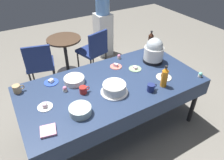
{
  "coord_description": "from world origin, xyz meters",
  "views": [
    {
      "loc": [
        -1.01,
        -1.73,
        2.24
      ],
      "look_at": [
        0.0,
        0.0,
        0.8
      ],
      "focal_mm": 33.1,
      "sensor_mm": 36.0,
      "label": 1
    }
  ],
  "objects_px": {
    "dessert_plate_white": "(45,106)",
    "round_cafe_table": "(65,50)",
    "ceramic_snack_bowl": "(74,80)",
    "dessert_plate_coral": "(116,66)",
    "potluck_table": "(112,87)",
    "maroon_chair_right": "(94,49)",
    "coffee_mug_tan": "(17,89)",
    "cupcake_vanilla": "(65,89)",
    "slow_cooker": "(154,51)",
    "water_cooler": "(103,29)",
    "maroon_chair_left": "(40,63)",
    "coffee_mug_navy": "(151,88)",
    "glass_salad_bowl": "(80,110)",
    "cupcake_lemon": "(200,75)",
    "soda_bottle_cola": "(151,41)",
    "coffee_mug_red": "(83,90)",
    "dessert_plate_cobalt": "(51,82)",
    "dessert_plate_sage": "(135,68)",
    "dessert_plate_cream": "(164,77)",
    "soda_bottle_orange_juice": "(165,77)",
    "cupcake_rose": "(119,57)",
    "frosted_layer_cake": "(114,88)"
  },
  "relations": [
    {
      "from": "ceramic_snack_bowl",
      "to": "round_cafe_table",
      "type": "distance_m",
      "value": 1.43
    },
    {
      "from": "coffee_mug_tan",
      "to": "coffee_mug_red",
      "type": "relative_size",
      "value": 1.05
    },
    {
      "from": "dessert_plate_coral",
      "to": "coffee_mug_red",
      "type": "xyz_separation_m",
      "value": [
        -0.61,
        -0.29,
        0.03
      ]
    },
    {
      "from": "dessert_plate_white",
      "to": "maroon_chair_right",
      "type": "xyz_separation_m",
      "value": [
        1.23,
        1.39,
        -0.27
      ]
    },
    {
      "from": "cupcake_rose",
      "to": "soda_bottle_cola",
      "type": "bearing_deg",
      "value": -1.0
    },
    {
      "from": "potluck_table",
      "to": "maroon_chair_right",
      "type": "xyz_separation_m",
      "value": [
        0.42,
        1.38,
        -0.2
      ]
    },
    {
      "from": "slow_cooker",
      "to": "glass_salad_bowl",
      "type": "distance_m",
      "value": 1.37
    },
    {
      "from": "dessert_plate_white",
      "to": "soda_bottle_cola",
      "type": "bearing_deg",
      "value": 14.98
    },
    {
      "from": "soda_bottle_cola",
      "to": "dessert_plate_white",
      "type": "bearing_deg",
      "value": -165.02
    },
    {
      "from": "cupcake_vanilla",
      "to": "coffee_mug_tan",
      "type": "distance_m",
      "value": 0.54
    },
    {
      "from": "slow_cooker",
      "to": "maroon_chair_left",
      "type": "relative_size",
      "value": 0.41
    },
    {
      "from": "frosted_layer_cake",
      "to": "dessert_plate_cobalt",
      "type": "xyz_separation_m",
      "value": [
        -0.57,
        0.55,
        -0.05
      ]
    },
    {
      "from": "slow_cooker",
      "to": "water_cooler",
      "type": "xyz_separation_m",
      "value": [
        0.16,
        1.79,
        -0.32
      ]
    },
    {
      "from": "soda_bottle_orange_juice",
      "to": "maroon_chair_right",
      "type": "distance_m",
      "value": 1.77
    },
    {
      "from": "dessert_plate_cream",
      "to": "soda_bottle_cola",
      "type": "bearing_deg",
      "value": 65.03
    },
    {
      "from": "glass_salad_bowl",
      "to": "dessert_plate_sage",
      "type": "relative_size",
      "value": 1.36
    },
    {
      "from": "ceramic_snack_bowl",
      "to": "coffee_mug_tan",
      "type": "xyz_separation_m",
      "value": [
        -0.63,
        0.15,
        0.01
      ]
    },
    {
      "from": "ceramic_snack_bowl",
      "to": "round_cafe_table",
      "type": "xyz_separation_m",
      "value": [
        0.33,
        1.36,
        -0.29
      ]
    },
    {
      "from": "water_cooler",
      "to": "maroon_chair_right",
      "type": "bearing_deg",
      "value": -131.25
    },
    {
      "from": "glass_salad_bowl",
      "to": "cupcake_lemon",
      "type": "xyz_separation_m",
      "value": [
        1.56,
        -0.16,
        -0.01
      ]
    },
    {
      "from": "frosted_layer_cake",
      "to": "dessert_plate_white",
      "type": "relative_size",
      "value": 1.99
    },
    {
      "from": "dessert_plate_cream",
      "to": "coffee_mug_tan",
      "type": "relative_size",
      "value": 1.47
    },
    {
      "from": "soda_bottle_orange_juice",
      "to": "coffee_mug_navy",
      "type": "distance_m",
      "value": 0.21
    },
    {
      "from": "maroon_chair_left",
      "to": "coffee_mug_navy",
      "type": "bearing_deg",
      "value": -63.02
    },
    {
      "from": "cupcake_vanilla",
      "to": "water_cooler",
      "type": "bearing_deg",
      "value": 51.12
    },
    {
      "from": "cupcake_rose",
      "to": "maroon_chair_right",
      "type": "relative_size",
      "value": 0.08
    },
    {
      "from": "slow_cooker",
      "to": "soda_bottle_cola",
      "type": "bearing_deg",
      "value": 58.38
    },
    {
      "from": "maroon_chair_right",
      "to": "coffee_mug_tan",
      "type": "bearing_deg",
      "value": -145.38
    },
    {
      "from": "cupcake_rose",
      "to": "cupcake_lemon",
      "type": "height_order",
      "value": "same"
    },
    {
      "from": "soda_bottle_orange_juice",
      "to": "maroon_chair_right",
      "type": "xyz_separation_m",
      "value": [
        -0.08,
        1.73,
        -0.39
      ]
    },
    {
      "from": "frosted_layer_cake",
      "to": "round_cafe_table",
      "type": "xyz_separation_m",
      "value": [
        0.01,
        1.77,
        -0.31
      ]
    },
    {
      "from": "ceramic_snack_bowl",
      "to": "maroon_chair_right",
      "type": "xyz_separation_m",
      "value": [
        0.8,
        1.14,
        -0.29
      ]
    },
    {
      "from": "soda_bottle_orange_juice",
      "to": "slow_cooker",
      "type": "bearing_deg",
      "value": 63.13
    },
    {
      "from": "coffee_mug_red",
      "to": "round_cafe_table",
      "type": "height_order",
      "value": "coffee_mug_red"
    },
    {
      "from": "dessert_plate_white",
      "to": "coffee_mug_tan",
      "type": "relative_size",
      "value": 1.23
    },
    {
      "from": "ceramic_snack_bowl",
      "to": "coffee_mug_navy",
      "type": "height_order",
      "value": "coffee_mug_navy"
    },
    {
      "from": "round_cafe_table",
      "to": "water_cooler",
      "type": "relative_size",
      "value": 0.58
    },
    {
      "from": "potluck_table",
      "to": "dessert_plate_cream",
      "type": "height_order",
      "value": "dessert_plate_cream"
    },
    {
      "from": "potluck_table",
      "to": "ceramic_snack_bowl",
      "type": "bearing_deg",
      "value": 147.24
    },
    {
      "from": "maroon_chair_left",
      "to": "dessert_plate_cobalt",
      "type": "bearing_deg",
      "value": -93.49
    },
    {
      "from": "coffee_mug_navy",
      "to": "soda_bottle_cola",
      "type": "bearing_deg",
      "value": 52.09
    },
    {
      "from": "glass_salad_bowl",
      "to": "dessert_plate_cobalt",
      "type": "relative_size",
      "value": 1.31
    },
    {
      "from": "ceramic_snack_bowl",
      "to": "dessert_plate_coral",
      "type": "bearing_deg",
      "value": 5.01
    },
    {
      "from": "dessert_plate_sage",
      "to": "cupcake_lemon",
      "type": "distance_m",
      "value": 0.82
    },
    {
      "from": "potluck_table",
      "to": "cupcake_vanilla",
      "type": "height_order",
      "value": "cupcake_vanilla"
    },
    {
      "from": "cupcake_rose",
      "to": "round_cafe_table",
      "type": "distance_m",
      "value": 1.25
    },
    {
      "from": "dessert_plate_coral",
      "to": "soda_bottle_orange_juice",
      "type": "distance_m",
      "value": 0.71
    },
    {
      "from": "frosted_layer_cake",
      "to": "cupcake_vanilla",
      "type": "height_order",
      "value": "frosted_layer_cake"
    },
    {
      "from": "dessert_plate_white",
      "to": "round_cafe_table",
      "type": "relative_size",
      "value": 0.22
    },
    {
      "from": "dessert_plate_white",
      "to": "maroon_chair_left",
      "type": "height_order",
      "value": "maroon_chair_left"
    }
  ]
}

